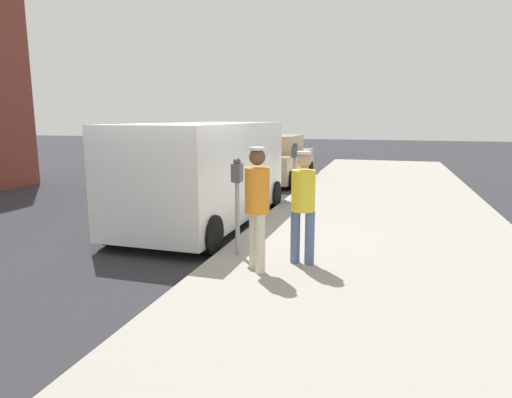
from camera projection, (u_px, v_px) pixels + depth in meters
ground_plane at (179, 245)px, 8.02m from camera, size 80.00×80.00×0.00m
sidewalk_slab at (380, 258)px, 7.04m from camera, size 5.00×32.00×0.15m
parking_meter_near at (237, 190)px, 6.80m from camera, size 0.14×0.18×1.52m
parking_meter_far at (295, 162)px, 10.95m from camera, size 0.14×0.18×1.52m
pedestrian_in_yellow at (303, 201)px, 6.38m from camera, size 0.36×0.34×1.65m
pedestrian_in_orange at (257, 201)px, 6.08m from camera, size 0.34×0.34×1.73m
parked_van at (206, 170)px, 9.46m from camera, size 2.19×5.23×2.15m
parked_sedan_ahead at (276, 161)px, 15.82m from camera, size 2.03×4.44×1.65m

